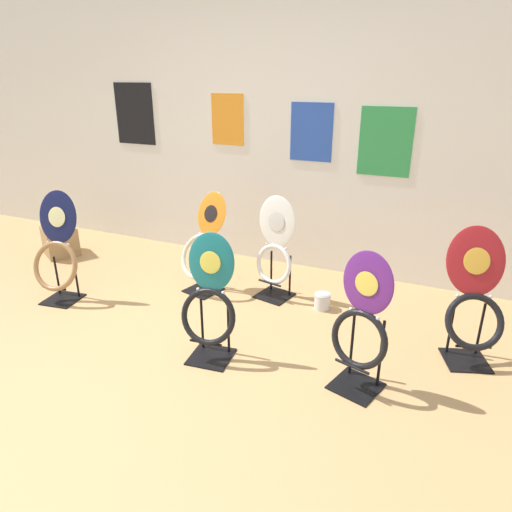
% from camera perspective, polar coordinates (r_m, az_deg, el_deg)
% --- Properties ---
extents(ground_plane, '(14.00, 14.00, 0.00)m').
position_cam_1_polar(ground_plane, '(3.13, -16.57, -14.67)').
color(ground_plane, tan).
extents(wall_back, '(8.00, 0.07, 2.60)m').
position_cam_1_polar(wall_back, '(4.52, 1.08, 15.25)').
color(wall_back, silver).
rests_on(wall_back, ground_plane).
extents(toilet_seat_display_crimson_swirl, '(0.47, 0.46, 0.90)m').
position_cam_1_polar(toilet_seat_display_crimson_swirl, '(3.31, 25.61, -4.97)').
color(toilet_seat_display_crimson_swirl, black).
rests_on(toilet_seat_display_crimson_swirl, ground_plane).
extents(toilet_seat_display_navy_moon, '(0.45, 0.35, 0.93)m').
position_cam_1_polar(toilet_seat_display_navy_moon, '(4.15, -23.65, 0.16)').
color(toilet_seat_display_navy_moon, black).
rests_on(toilet_seat_display_navy_moon, ground_plane).
extents(toilet_seat_display_white_plain, '(0.37, 0.33, 0.90)m').
position_cam_1_polar(toilet_seat_display_white_plain, '(3.85, 2.43, 0.89)').
color(toilet_seat_display_white_plain, black).
rests_on(toilet_seat_display_white_plain, ground_plane).
extents(toilet_seat_display_orange_sun, '(0.46, 0.44, 0.87)m').
position_cam_1_polar(toilet_seat_display_orange_sun, '(4.01, -6.59, 0.93)').
color(toilet_seat_display_orange_sun, black).
rests_on(toilet_seat_display_orange_sun, ground_plane).
extents(toilet_seat_display_purple_note, '(0.38, 0.35, 0.90)m').
position_cam_1_polar(toilet_seat_display_purple_note, '(2.78, 13.09, -8.33)').
color(toilet_seat_display_purple_note, black).
rests_on(toilet_seat_display_purple_note, ground_plane).
extents(toilet_seat_display_teal_sax, '(0.40, 0.31, 0.88)m').
position_cam_1_polar(toilet_seat_display_teal_sax, '(3.02, -5.83, -5.71)').
color(toilet_seat_display_teal_sax, black).
rests_on(toilet_seat_display_teal_sax, ground_plane).
extents(paint_can, '(0.14, 0.14, 0.14)m').
position_cam_1_polar(paint_can, '(3.82, 8.30, -5.52)').
color(paint_can, silver).
rests_on(paint_can, ground_plane).
extents(storage_box, '(0.44, 0.44, 0.31)m').
position_cam_1_polar(storage_box, '(5.32, -23.27, 1.73)').
color(storage_box, '#A37F51').
rests_on(storage_box, ground_plane).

